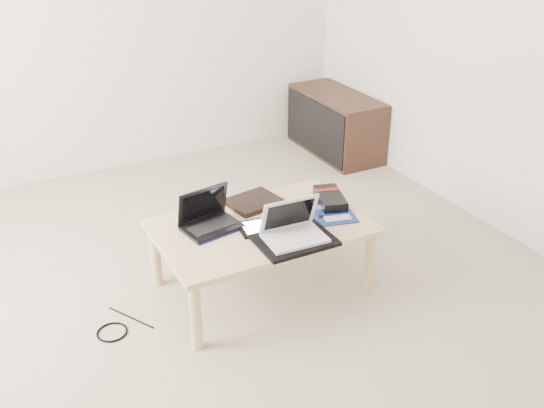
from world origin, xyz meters
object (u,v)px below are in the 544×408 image
media_cabinet (335,124)px  white_laptop (293,230)px  coffee_table (261,233)px  gpu_box (330,199)px  netbook (209,220)px

media_cabinet → white_laptop: size_ratio=2.92×
coffee_table → white_laptop: bearing=-73.1°
gpu_box → white_laptop: bearing=-146.1°
white_laptop → media_cabinet: bearing=51.3°
white_laptop → gpu_box: bearing=33.9°
media_cabinet → netbook: netbook is taller
coffee_table → netbook: netbook is taller
media_cabinet → white_laptop: 2.19m
white_laptop → gpu_box: size_ratio=1.04×
coffee_table → netbook: bearing=157.8°
coffee_table → netbook: (-0.25, 0.10, 0.09)m
media_cabinet → gpu_box: 1.75m
coffee_table → media_cabinet: 2.07m
media_cabinet → white_laptop: white_laptop is taller
white_laptop → netbook: bearing=134.8°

